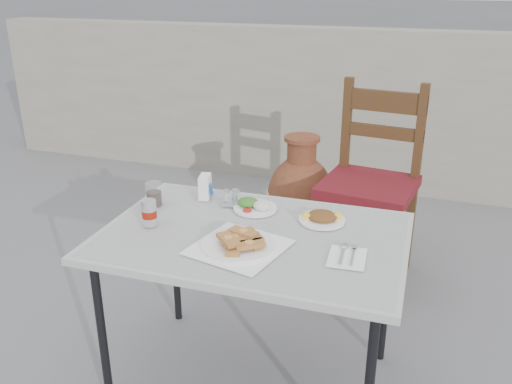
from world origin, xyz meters
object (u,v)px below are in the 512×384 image
(condiment_caddy, at_px, (233,199))
(salad_chopped_plate, at_px, (322,218))
(pide_plate, at_px, (239,240))
(soda_can, at_px, (149,213))
(salad_rice_plate, at_px, (255,206))
(cafe_table, at_px, (253,244))
(cola_glass, at_px, (154,195))
(chair, at_px, (371,181))
(terracotta_urn, at_px, (300,197))
(napkin_holder, at_px, (205,187))

(condiment_caddy, bearing_deg, salad_chopped_plate, -6.03)
(pide_plate, distance_m, soda_can, 0.39)
(pide_plate, relative_size, salad_rice_plate, 1.99)
(cafe_table, height_order, pide_plate, pide_plate)
(cola_glass, xyz_separation_m, condiment_caddy, (0.31, 0.11, -0.02))
(cafe_table, height_order, condiment_caddy, condiment_caddy)
(cafe_table, bearing_deg, soda_can, -170.41)
(salad_chopped_plate, xyz_separation_m, chair, (0.07, 0.87, -0.15))
(cafe_table, relative_size, cola_glass, 11.76)
(cola_glass, bearing_deg, cafe_table, -13.44)
(salad_chopped_plate, distance_m, terracotta_urn, 1.16)
(salad_chopped_plate, bearing_deg, terracotta_urn, 108.83)
(chair, height_order, terracotta_urn, chair)
(salad_rice_plate, xyz_separation_m, cola_glass, (-0.40, -0.09, 0.03))
(salad_rice_plate, distance_m, terracotta_urn, 1.09)
(salad_chopped_plate, xyz_separation_m, cola_glass, (-0.69, -0.07, 0.03))
(pide_plate, distance_m, condiment_caddy, 0.38)
(terracotta_urn, bearing_deg, cafe_table, -83.56)
(cafe_table, relative_size, salad_chopped_plate, 6.31)
(cafe_table, bearing_deg, cola_glass, 166.56)
(soda_can, bearing_deg, salad_chopped_plate, 22.43)
(chair, xyz_separation_m, terracotta_urn, (-0.43, 0.17, -0.22))
(napkin_holder, distance_m, chair, 1.01)
(napkin_holder, bearing_deg, cola_glass, -153.29)
(chair, bearing_deg, cafe_table, -98.21)
(pide_plate, bearing_deg, chair, 75.83)
(salad_chopped_plate, height_order, chair, chair)
(pide_plate, xyz_separation_m, napkin_holder, (-0.30, 0.38, 0.02))
(napkin_holder, distance_m, terracotta_urn, 1.06)
(pide_plate, height_order, cola_glass, cola_glass)
(condiment_caddy, distance_m, terracotta_urn, 1.07)
(napkin_holder, bearing_deg, chair, 40.10)
(salad_chopped_plate, relative_size, napkin_holder, 1.78)
(pide_plate, distance_m, salad_chopped_plate, 0.38)
(soda_can, height_order, terracotta_urn, soda_can)
(terracotta_urn, bearing_deg, chair, -21.98)
(pide_plate, distance_m, napkin_holder, 0.48)
(soda_can, relative_size, chair, 0.10)
(pide_plate, xyz_separation_m, salad_rice_plate, (-0.06, 0.33, -0.01))
(soda_can, bearing_deg, chair, 58.69)
(salad_rice_plate, height_order, cola_glass, cola_glass)
(soda_can, height_order, chair, chair)
(cola_glass, bearing_deg, pide_plate, -27.19)
(chair, bearing_deg, soda_can, -114.16)
(soda_can, relative_size, terracotta_urn, 0.14)
(terracotta_urn, bearing_deg, pide_plate, -84.50)
(salad_chopped_plate, relative_size, condiment_caddy, 1.66)
(cafe_table, distance_m, terracotta_urn, 1.27)
(soda_can, xyz_separation_m, napkin_holder, (0.09, 0.32, -0.00))
(soda_can, xyz_separation_m, terracotta_urn, (0.25, 1.29, -0.40))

